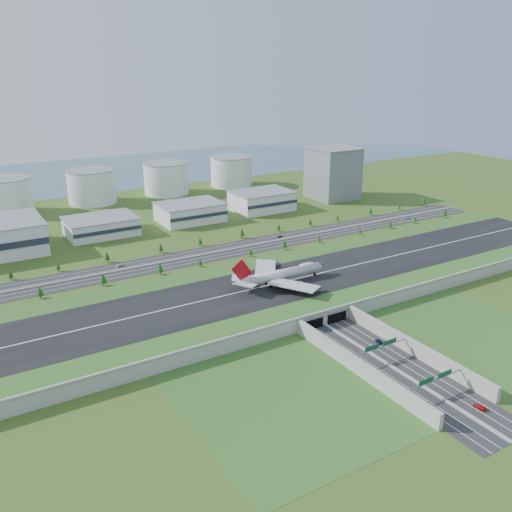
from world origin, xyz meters
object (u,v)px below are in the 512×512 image
car_6 (407,218)px  car_7 (119,265)px  car_0 (343,351)px  car_5 (280,236)px  office_tower (333,173)px  boeing_747 (281,274)px  car_1 (407,394)px  car_3 (480,407)px  fuel_tank_a (6,196)px  car_2 (379,341)px

car_6 → car_7: size_ratio=0.99×
car_0 → car_7: size_ratio=0.77×
car_5 → car_7: (-141.10, 1.24, 0.12)m
office_tower → car_5: 162.17m
boeing_747 → car_1: boeing_747 is taller
car_6 → car_7: (-279.46, 15.35, 0.05)m
car_3 → car_7: size_ratio=1.02×
car_6 → car_7: 279.88m
fuel_tank_a → car_3: bearing=-74.4°
fuel_tank_a → car_7: fuel_tank_a is taller
car_7 → car_3: bearing=10.6°
car_0 → car_2: (23.57, -1.48, 0.01)m
fuel_tank_a → car_3: 476.12m
car_1 → car_2: 49.51m
car_2 → car_3: size_ratio=0.94×
boeing_747 → fuel_tank_a: bearing=112.7°
fuel_tank_a → car_5: fuel_tank_a is taller
office_tower → car_2: office_tower is taller
fuel_tank_a → boeing_747: size_ratio=0.71×
car_3 → car_5: car_3 is taller
office_tower → car_0: 348.04m
fuel_tank_a → boeing_747: fuel_tank_a is taller
car_2 → car_5: (57.49, 184.06, -0.05)m
office_tower → fuel_tank_a: 340.18m
car_1 → car_7: 236.64m
car_1 → car_2: (23.51, 43.57, -0.09)m
car_3 → office_tower: bearing=-123.1°
car_6 → car_5: bearing=97.2°
fuel_tank_a → car_6: size_ratio=8.81×
car_0 → car_1: bearing=-86.3°
car_3 → car_1: bearing=-53.2°
boeing_747 → car_2: (9.68, -80.83, -13.31)m
car_0 → car_7: bearing=111.7°
car_1 → car_5: car_1 is taller
boeing_747 → car_6: 224.42m
car_1 → car_3: bearing=-32.3°
boeing_747 → car_1: bearing=-95.2°
car_5 → car_6: size_ratio=0.76×
car_6 → office_tower: bearing=17.2°
car_3 → fuel_tank_a: bearing=-78.3°
fuel_tank_a → office_tower: bearing=-19.8°
car_1 → car_0: bearing=107.1°
car_1 → car_3: 30.47m
car_0 → car_1: car_1 is taller
office_tower → car_6: office_tower is taller
boeing_747 → car_5: size_ratio=16.41×
car_0 → boeing_747: bearing=83.7°
car_1 → car_5: size_ratio=1.19×
office_tower → fuel_tank_a: size_ratio=1.10×
car_5 → car_6: bearing=82.5°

